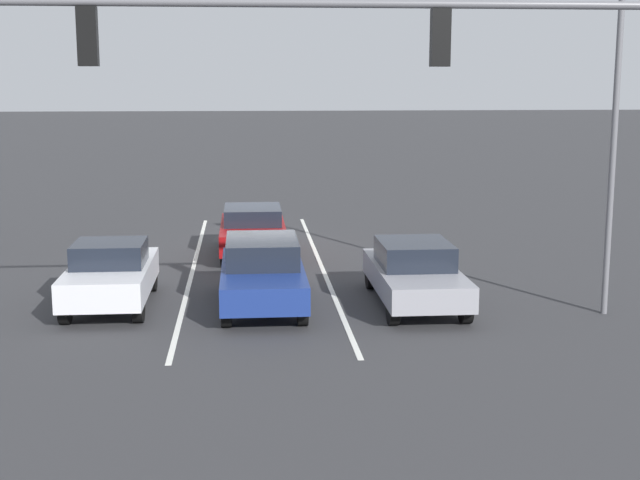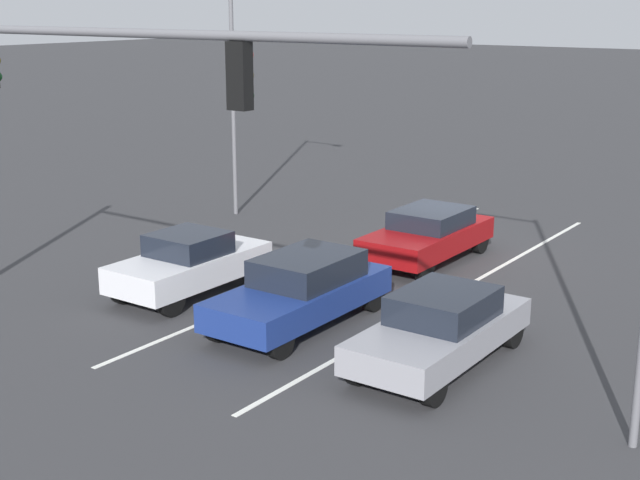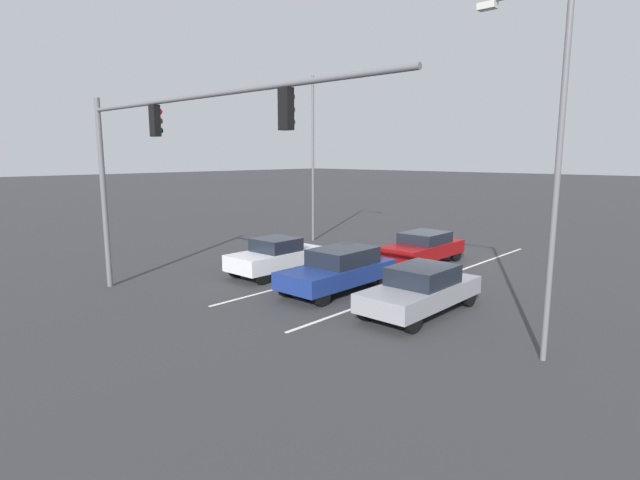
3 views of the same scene
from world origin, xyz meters
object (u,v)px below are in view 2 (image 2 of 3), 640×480
at_px(car_navy_midlane_front, 302,289).
at_px(car_silver_rightlane_front, 190,263).
at_px(car_maroon_midlane_second, 428,234).
at_px(street_lamp_right_shoulder, 237,55).
at_px(car_gray_leftlane_front, 441,328).

bearing_deg(car_navy_midlane_front, car_silver_rightlane_front, -2.69).
bearing_deg(car_maroon_midlane_second, car_navy_midlane_front, 91.47).
height_order(car_silver_rightlane_front, street_lamp_right_shoulder, street_lamp_right_shoulder).
bearing_deg(car_maroon_midlane_second, car_gray_leftlane_front, 120.57).
bearing_deg(street_lamp_right_shoulder, car_gray_leftlane_front, 146.71).
bearing_deg(car_silver_rightlane_front, car_gray_leftlane_front, 176.68).
bearing_deg(car_navy_midlane_front, car_gray_leftlane_front, 176.06).
height_order(car_gray_leftlane_front, car_navy_midlane_front, car_navy_midlane_front).
bearing_deg(car_gray_leftlane_front, car_maroon_midlane_second, -59.43).
bearing_deg(car_navy_midlane_front, street_lamp_right_shoulder, -42.60).
relative_size(car_gray_leftlane_front, car_silver_rightlane_front, 1.11).
height_order(car_navy_midlane_front, street_lamp_right_shoulder, street_lamp_right_shoulder).
xyz_separation_m(car_silver_rightlane_front, street_lamp_right_shoulder, (4.45, -7.17, 4.52)).
distance_m(car_maroon_midlane_second, street_lamp_right_shoulder, 9.12).
xyz_separation_m(car_gray_leftlane_front, car_navy_midlane_front, (3.57, -0.25, 0.04)).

